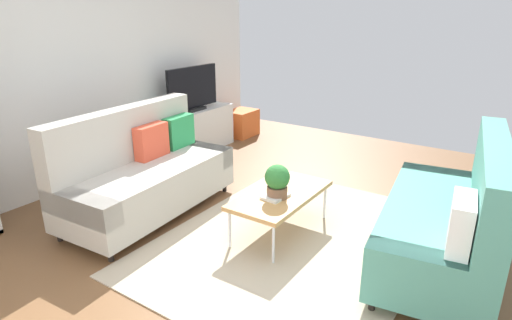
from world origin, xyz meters
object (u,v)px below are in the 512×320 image
couch_green (449,218)px  coffee_table (281,195)px  storage_trunk (242,123)px  vase_0 (161,111)px  bottle_2 (185,105)px  tv_console (194,131)px  bottle_1 (181,107)px  couch_beige (145,172)px  bottle_0 (176,108)px  table_book_0 (276,196)px  tv (193,89)px  potted_plant (277,181)px

couch_green → coffee_table: couch_green is taller
couch_green → storage_trunk: (2.24, 3.71, -0.22)m
storage_trunk → vase_0: bearing=174.9°
couch_green → bottle_2: size_ratio=9.05×
tv_console → bottle_1: bearing=-172.3°
couch_beige → vase_0: (1.25, 1.01, 0.28)m
bottle_2 → bottle_0: bearing=180.0°
storage_trunk → bottle_1: (-1.39, 0.06, 0.52)m
table_book_0 → vase_0: size_ratio=1.39×
coffee_table → bottle_2: 2.68m
tv → bottle_1: size_ratio=5.02×
bottle_2 → couch_beige: bearing=-150.4°
vase_0 → table_book_0: bearing=-111.7°
tv_console → vase_0: (-0.58, 0.05, 0.41)m
table_book_0 → bottle_1: (1.26, 2.36, 0.31)m
bottle_2 → vase_0: bearing=166.7°
couch_beige → bottle_2: couch_beige is taller
couch_green → potted_plant: size_ratio=6.34×
bottle_2 → tv_console: bearing=11.3°
couch_beige → coffee_table: (0.39, -1.42, -0.05)m
potted_plant → vase_0: 2.64m
coffee_table → vase_0: size_ratio=6.35×
potted_plant → bottle_0: bearing=64.1°
couch_green → table_book_0: (-0.41, 1.41, -0.01)m
couch_beige → coffee_table: bearing=101.4°
tv_console → storage_trunk: tv_console is taller
potted_plant → bottle_0: (1.15, 2.37, 0.16)m
couch_beige → potted_plant: (0.28, -1.44, 0.14)m
coffee_table → potted_plant: potted_plant is taller
bottle_1 → potted_plant: bearing=-117.8°
potted_plant → bottle_0: size_ratio=1.54×
couch_green → tv_console: bearing=65.3°
storage_trunk → table_book_0: 3.52m
tv_console → bottle_2: 0.48m
vase_0 → couch_beige: bearing=-140.8°
couch_beige → bottle_1: size_ratio=9.80×
couch_beige → vase_0: size_ratio=11.28×
vase_0 → bottle_2: bottle_2 is taller
couch_beige → table_book_0: (0.27, -1.44, -0.01)m
couch_green → tv: tv is taller
tv_console → storage_trunk: 1.11m
table_book_0 → bottle_1: size_ratio=1.21×
coffee_table → bottle_1: 2.63m
potted_plant → bottle_1: 2.68m
couch_green → potted_plant: 1.46m
storage_trunk → bottle_1: bottle_1 is taller
coffee_table → vase_0: 2.61m
storage_trunk → potted_plant: (-2.64, -2.31, 0.36)m
bottle_0 → bottle_2: (0.19, 0.00, 0.01)m
couch_beige → tv: tv is taller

